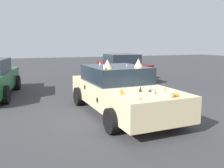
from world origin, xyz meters
TOP-DOWN VIEW (x-y plane):
  - ground_plane at (0.00, 0.00)m, footprint 60.00×60.00m
  - art_car_decorated at (0.09, 0.00)m, footprint 4.64×2.15m
  - parked_sedan_far_left at (5.99, -2.68)m, footprint 4.13×2.16m

SIDE VIEW (x-z plane):
  - ground_plane at x=0.00m, z-range 0.00..0.00m
  - art_car_decorated at x=0.09m, z-range -0.12..1.50m
  - parked_sedan_far_left at x=5.99m, z-range 0.00..1.48m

